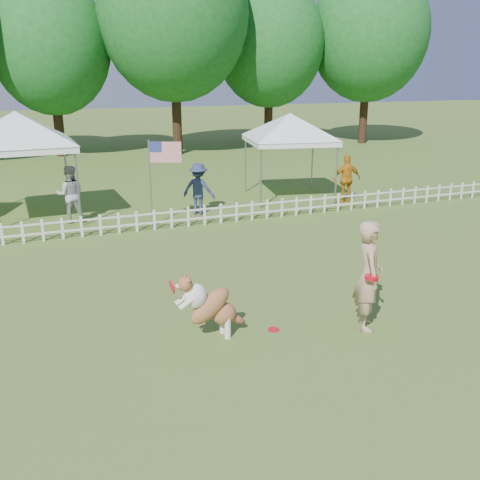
{
  "coord_description": "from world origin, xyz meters",
  "views": [
    {
      "loc": [
        -4.11,
        -7.58,
        4.35
      ],
      "look_at": [
        -0.52,
        2.0,
        1.1
      ],
      "focal_mm": 40.0,
      "sensor_mm": 36.0,
      "label": 1
    }
  ],
  "objects": [
    {
      "name": "tree_far_right",
      "position": [
        15.0,
        21.5,
        5.7
      ],
      "size": [
        7.0,
        7.0,
        11.4
      ],
      "primitive_type": null,
      "color": "#18551E",
      "rests_on": "ground"
    },
    {
      "name": "tree_center_left",
      "position": [
        -3.0,
        22.5,
        4.9
      ],
      "size": [
        6.0,
        6.0,
        9.8
      ],
      "primitive_type": null,
      "color": "#18551E",
      "rests_on": "ground"
    },
    {
      "name": "spectator_a",
      "position": [
        -3.38,
        8.7,
        0.85
      ],
      "size": [
        0.87,
        0.71,
        1.7
      ],
      "primitive_type": "imported",
      "rotation": [
        0.0,
        0.0,
        3.07
      ],
      "color": "#A2A2A7",
      "rests_on": "ground"
    },
    {
      "name": "dog",
      "position": [
        -1.69,
        0.24,
        0.6
      ],
      "size": [
        1.19,
        0.47,
        1.21
      ],
      "primitive_type": null,
      "rotation": [
        0.0,
        0.0,
        0.07
      ],
      "color": "brown",
      "rests_on": "ground"
    },
    {
      "name": "handler",
      "position": [
        0.98,
        -0.32,
        0.98
      ],
      "size": [
        0.7,
        0.84,
        1.96
      ],
      "primitive_type": "imported",
      "rotation": [
        0.0,
        0.0,
        1.19
      ],
      "color": "tan",
      "rests_on": "ground"
    },
    {
      "name": "tree_right",
      "position": [
        9.0,
        22.5,
        5.2
      ],
      "size": [
        6.2,
        6.2,
        10.4
      ],
      "primitive_type": null,
      "color": "#18551E",
      "rests_on": "ground"
    },
    {
      "name": "spectator_c",
      "position": [
        5.62,
        7.97,
        0.83
      ],
      "size": [
        1.02,
        0.55,
        1.65
      ],
      "primitive_type": "imported",
      "rotation": [
        0.0,
        0.0,
        2.99
      ],
      "color": "#C47917",
      "rests_on": "ground"
    },
    {
      "name": "tree_center_right",
      "position": [
        3.0,
        21.0,
        6.3
      ],
      "size": [
        7.6,
        7.6,
        12.6
      ],
      "primitive_type": null,
      "color": "#18551E",
      "rests_on": "ground"
    },
    {
      "name": "ground",
      "position": [
        0.0,
        0.0,
        0.0
      ],
      "size": [
        120.0,
        120.0,
        0.0
      ],
      "primitive_type": "plane",
      "color": "#456A21",
      "rests_on": "ground"
    },
    {
      "name": "spectator_b",
      "position": [
        0.45,
        8.29,
        0.81
      ],
      "size": [
        1.19,
        1.11,
        1.62
      ],
      "primitive_type": "imported",
      "rotation": [
        0.0,
        0.0,
        2.48
      ],
      "color": "navy",
      "rests_on": "ground"
    },
    {
      "name": "flag_pole",
      "position": [
        -1.23,
        7.39,
        1.26
      ],
      "size": [
        0.95,
        0.4,
        2.52
      ],
      "primitive_type": null,
      "rotation": [
        0.0,
        0.0,
        -0.32
      ],
      "color": "gray",
      "rests_on": "ground"
    },
    {
      "name": "canopy_tent_right",
      "position": [
        4.07,
        9.33,
        1.45
      ],
      "size": [
        3.25,
        3.25,
        2.9
      ],
      "primitive_type": null,
      "rotation": [
        0.0,
        0.0,
        -0.17
      ],
      "color": "white",
      "rests_on": "ground"
    },
    {
      "name": "canopy_tent_left",
      "position": [
        -4.67,
        9.47,
        1.59
      ],
      "size": [
        3.24,
        3.24,
        3.17
      ],
      "primitive_type": null,
      "rotation": [
        0.0,
        0.0,
        0.06
      ],
      "color": "white",
      "rests_on": "ground"
    },
    {
      "name": "picket_fence",
      "position": [
        0.0,
        7.0,
        0.3
      ],
      "size": [
        22.0,
        0.08,
        0.6
      ],
      "primitive_type": null,
      "color": "silver",
      "rests_on": "ground"
    },
    {
      "name": "frisbee_on_turf",
      "position": [
        -0.59,
        0.13,
        0.01
      ],
      "size": [
        0.21,
        0.21,
        0.02
      ],
      "primitive_type": "cylinder",
      "rotation": [
        0.0,
        0.0,
        -0.05
      ],
      "color": "red",
      "rests_on": "ground"
    }
  ]
}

